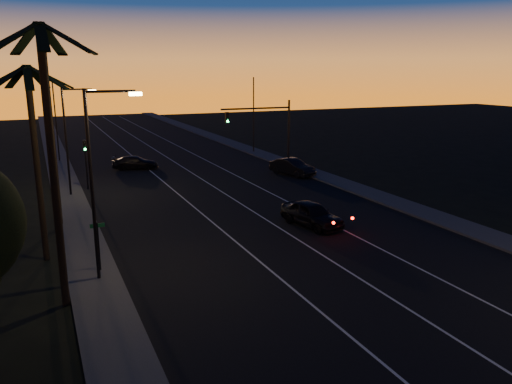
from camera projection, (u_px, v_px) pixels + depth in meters
name	position (u px, v px, depth m)	size (l,w,h in m)	color
road	(236.00, 206.00, 36.94)	(20.00, 170.00, 0.01)	black
sidewalk_left	(77.00, 223.00, 32.52)	(2.40, 170.00, 0.16)	#393936
sidewalk_right	(362.00, 190.00, 41.32)	(2.40, 170.00, 0.16)	#393936
lane_stripe_left	(198.00, 210.00, 35.76)	(0.12, 160.00, 0.01)	silver
lane_stripe_mid	(243.00, 205.00, 37.13)	(0.12, 160.00, 0.01)	silver
lane_stripe_right	(285.00, 200.00, 38.51)	(0.12, 160.00, 0.01)	silver
palm_near	(50.00, 140.00, 19.65)	(4.25, 4.16, 11.53)	black
palm_mid	(34.00, 142.00, 24.94)	(4.25, 4.16, 10.03)	black
palm_far	(49.00, 107.00, 30.34)	(4.25, 4.16, 12.53)	black
streetlight_left_near	(97.00, 171.00, 22.59)	(2.55, 0.26, 9.00)	black
streetlight_left_far	(70.00, 133.00, 38.65)	(2.55, 0.26, 8.50)	black
street_sign	(99.00, 241.00, 24.31)	(0.70, 0.06, 2.60)	black
signal_mast	(267.00, 124.00, 47.49)	(7.10, 0.41, 7.00)	black
signal_post	(85.00, 155.00, 41.39)	(0.28, 0.37, 4.20)	black
far_pole_left	(56.00, 121.00, 53.76)	(0.14, 0.14, 9.00)	black
far_pole_right	(254.00, 116.00, 59.74)	(0.14, 0.14, 9.00)	black
lead_car	(312.00, 214.00, 31.93)	(2.84, 5.44, 1.59)	black
right_car	(292.00, 167.00, 47.59)	(3.06, 5.04, 1.57)	black
cross_car	(135.00, 163.00, 50.52)	(4.91, 3.09, 1.33)	black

